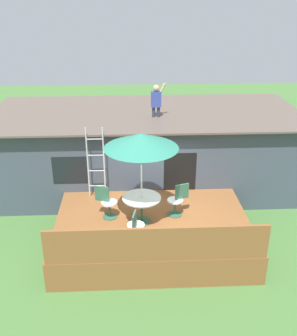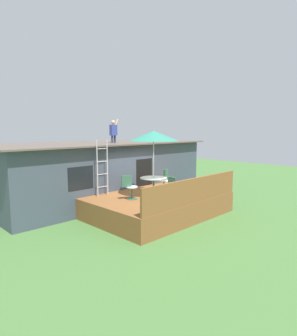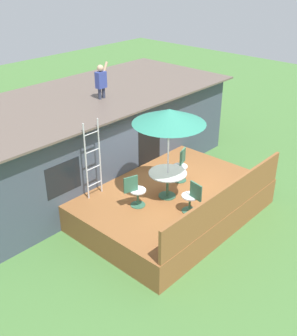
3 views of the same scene
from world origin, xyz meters
name	(u,v)px [view 2 (image 2 of 3)]	position (x,y,z in m)	size (l,w,h in m)	color
ground_plane	(155,214)	(0.00, 0.00, 0.00)	(40.00, 40.00, 0.00)	#477538
house	(102,171)	(0.00, 3.60, 1.39)	(10.50, 4.50, 2.77)	#424C5B
deck	(155,204)	(0.00, 0.00, 0.40)	(5.30, 3.97, 0.80)	brown
deck_railing	(194,191)	(0.00, -1.94, 1.25)	(5.20, 0.08, 0.90)	brown
patio_table	(154,182)	(-0.29, -0.21, 1.39)	(1.04, 1.04, 0.74)	#33664C
patio_umbrella	(154,136)	(-0.29, -0.21, 3.15)	(1.90, 1.90, 2.54)	silver
step_ladder	(102,168)	(-1.59, 1.32, 1.90)	(0.52, 0.04, 2.20)	silver
person_figure	(114,130)	(0.31, 3.00, 3.38)	(0.47, 0.20, 1.11)	#33384C
patio_chair_left	(130,187)	(-1.24, 0.09, 1.26)	(0.61, 0.44, 0.92)	#33664C
patio_chair_right	(165,181)	(0.71, 0.13, 1.26)	(0.61, 0.44, 0.92)	#33664C
patio_chair_near	(169,189)	(-0.48, -1.19, 1.26)	(0.44, 0.62, 0.92)	#33664C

